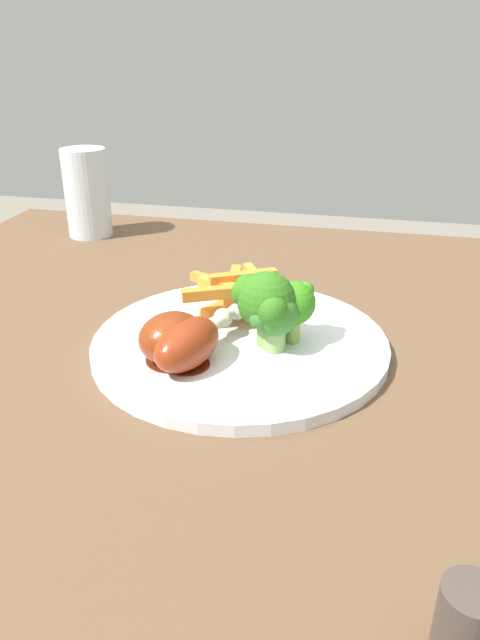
{
  "coord_description": "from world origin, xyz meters",
  "views": [
    {
      "loc": [
        0.13,
        -0.55,
        0.99
      ],
      "look_at": [
        0.02,
        -0.04,
        0.74
      ],
      "focal_mm": 33.19,
      "sensor_mm": 36.0,
      "label": 1
    }
  ],
  "objects_px": {
    "broccoli_floret_front": "(274,315)",
    "dining_table": "(233,416)",
    "water_glass": "(87,193)",
    "pepper_shaker": "(464,633)",
    "chicken_drumstick_near": "(191,342)",
    "dinner_plate": "(240,343)",
    "broccoli_floret_back": "(294,303)",
    "broccoli_floret_middle": "(265,300)",
    "carrot_fries_pile": "(240,292)",
    "chicken_drumstick_far": "(176,337)"
  },
  "relations": [
    {
      "from": "broccoli_floret_middle",
      "to": "chicken_drumstick_near",
      "type": "bearing_deg",
      "value": -139.59
    },
    {
      "from": "broccoli_floret_front",
      "to": "carrot_fries_pile",
      "type": "bearing_deg",
      "value": 124.44
    },
    {
      "from": "broccoli_floret_middle",
      "to": "broccoli_floret_front",
      "type": "bearing_deg",
      "value": -37.49
    },
    {
      "from": "chicken_drumstick_far",
      "to": "pepper_shaker",
      "type": "relative_size",
      "value": 1.9
    },
    {
      "from": "water_glass",
      "to": "broccoli_floret_front",
      "type": "bearing_deg",
      "value": -43.38
    },
    {
      "from": "broccoli_floret_front",
      "to": "chicken_drumstick_far",
      "type": "height_order",
      "value": "broccoli_floret_front"
    },
    {
      "from": "chicken_drumstick_near",
      "to": "pepper_shaker",
      "type": "distance_m",
      "value": 0.32
    },
    {
      "from": "broccoli_floret_back",
      "to": "chicken_drumstick_near",
      "type": "height_order",
      "value": "broccoli_floret_back"
    },
    {
      "from": "broccoli_floret_front",
      "to": "carrot_fries_pile",
      "type": "xyz_separation_m",
      "value": [
        -0.05,
        0.07,
        -0.01
      ]
    },
    {
      "from": "chicken_drumstick_near",
      "to": "broccoli_floret_middle",
      "type": "bearing_deg",
      "value": 40.41
    },
    {
      "from": "broccoli_floret_front",
      "to": "dining_table",
      "type": "bearing_deg",
      "value": 135.5
    },
    {
      "from": "dining_table",
      "to": "dinner_plate",
      "type": "distance_m",
      "value": 0.12
    },
    {
      "from": "broccoli_floret_front",
      "to": "pepper_shaker",
      "type": "height_order",
      "value": "broccoli_floret_front"
    },
    {
      "from": "dining_table",
      "to": "broccoli_floret_front",
      "type": "distance_m",
      "value": 0.18
    },
    {
      "from": "broccoli_floret_back",
      "to": "broccoli_floret_front",
      "type": "bearing_deg",
      "value": -124.29
    },
    {
      "from": "broccoli_floret_back",
      "to": "chicken_drumstick_near",
      "type": "relative_size",
      "value": 0.45
    },
    {
      "from": "dining_table",
      "to": "carrot_fries_pile",
      "type": "height_order",
      "value": "carrot_fries_pile"
    },
    {
      "from": "dining_table",
      "to": "pepper_shaker",
      "type": "distance_m",
      "value": 0.42
    },
    {
      "from": "broccoli_floret_front",
      "to": "chicken_drumstick_near",
      "type": "height_order",
      "value": "broccoli_floret_front"
    },
    {
      "from": "carrot_fries_pile",
      "to": "chicken_drumstick_near",
      "type": "xyz_separation_m",
      "value": [
        -0.02,
        -0.11,
        -0.0
      ]
    },
    {
      "from": "carrot_fries_pile",
      "to": "pepper_shaker",
      "type": "height_order",
      "value": "carrot_fries_pile"
    },
    {
      "from": "dinner_plate",
      "to": "chicken_drumstick_near",
      "type": "xyz_separation_m",
      "value": [
        -0.03,
        -0.06,
        0.03
      ]
    },
    {
      "from": "broccoli_floret_back",
      "to": "carrot_fries_pile",
      "type": "xyz_separation_m",
      "value": [
        -0.06,
        0.05,
        -0.02
      ]
    },
    {
      "from": "water_glass",
      "to": "pepper_shaker",
      "type": "distance_m",
      "value": 0.79
    },
    {
      "from": "broccoli_floret_front",
      "to": "chicken_drumstick_far",
      "type": "xyz_separation_m",
      "value": [
        -0.08,
        -0.04,
        -0.01
      ]
    },
    {
      "from": "pepper_shaker",
      "to": "carrot_fries_pile",
      "type": "bearing_deg",
      "value": 118.16
    },
    {
      "from": "dining_table",
      "to": "pepper_shaker",
      "type": "xyz_separation_m",
      "value": [
        0.2,
        -0.34,
        0.14
      ]
    },
    {
      "from": "pepper_shaker",
      "to": "chicken_drumstick_far",
      "type": "bearing_deg",
      "value": 132.39
    },
    {
      "from": "broccoli_floret_middle",
      "to": "pepper_shaker",
      "type": "height_order",
      "value": "broccoli_floret_middle"
    },
    {
      "from": "chicken_drumstick_near",
      "to": "broccoli_floret_front",
      "type": "bearing_deg",
      "value": 31.57
    },
    {
      "from": "broccoli_floret_front",
      "to": "water_glass",
      "type": "relative_size",
      "value": 0.45
    },
    {
      "from": "dining_table",
      "to": "chicken_drumstick_far",
      "type": "relative_size",
      "value": 8.8
    },
    {
      "from": "broccoli_floret_middle",
      "to": "carrot_fries_pile",
      "type": "bearing_deg",
      "value": 121.44
    },
    {
      "from": "broccoli_floret_middle",
      "to": "water_glass",
      "type": "relative_size",
      "value": 0.57
    },
    {
      "from": "carrot_fries_pile",
      "to": "pepper_shaker",
      "type": "relative_size",
      "value": 2.34
    },
    {
      "from": "pepper_shaker",
      "to": "broccoli_floret_front",
      "type": "bearing_deg",
      "value": 116.47
    },
    {
      "from": "broccoli_floret_front",
      "to": "chicken_drumstick_near",
      "type": "xyz_separation_m",
      "value": [
        -0.07,
        -0.04,
        -0.01
      ]
    },
    {
      "from": "water_glass",
      "to": "pepper_shaker",
      "type": "xyz_separation_m",
      "value": [
        0.49,
        -0.62,
        -0.04
      ]
    },
    {
      "from": "water_glass",
      "to": "dining_table",
      "type": "bearing_deg",
      "value": -43.17
    },
    {
      "from": "dinner_plate",
      "to": "carrot_fries_pile",
      "type": "distance_m",
      "value": 0.07
    },
    {
      "from": "dinner_plate",
      "to": "water_glass",
      "type": "height_order",
      "value": "water_glass"
    },
    {
      "from": "dining_table",
      "to": "broccoli_floret_front",
      "type": "bearing_deg",
      "value": -44.5
    },
    {
      "from": "broccoli_floret_front",
      "to": "broccoli_floret_back",
      "type": "relative_size",
      "value": 0.96
    },
    {
      "from": "broccoli_floret_middle",
      "to": "carrot_fries_pile",
      "type": "distance_m",
      "value": 0.08
    },
    {
      "from": "pepper_shaker",
      "to": "dinner_plate",
      "type": "bearing_deg",
      "value": 120.61
    },
    {
      "from": "broccoli_floret_back",
      "to": "pepper_shaker",
      "type": "height_order",
      "value": "broccoli_floret_back"
    },
    {
      "from": "dining_table",
      "to": "broccoli_floret_back",
      "type": "bearing_deg",
      "value": -23.47
    },
    {
      "from": "dinner_plate",
      "to": "broccoli_floret_front",
      "type": "xyz_separation_m",
      "value": [
        0.04,
        -0.02,
        0.04
      ]
    },
    {
      "from": "chicken_drumstick_far",
      "to": "pepper_shaker",
      "type": "bearing_deg",
      "value": -47.61
    },
    {
      "from": "dining_table",
      "to": "chicken_drumstick_near",
      "type": "distance_m",
      "value": 0.17
    }
  ]
}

